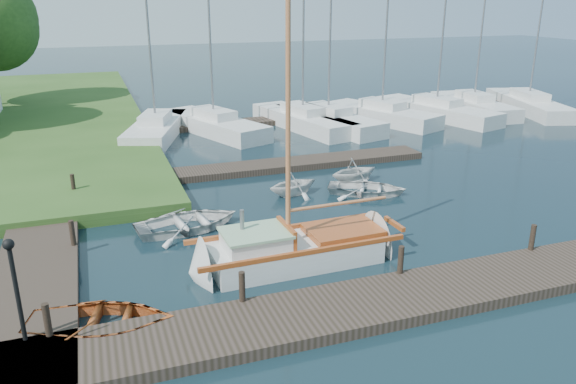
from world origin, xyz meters
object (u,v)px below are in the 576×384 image
object	(u,v)px
mooring_post_5	(73,184)
marina_boat_2	(303,119)
mooring_post_2	(401,260)
tender_b	(293,181)
tender_d	(354,169)
marina_boat_4	(382,113)
marina_boat_7	(528,103)
sailboat	(300,251)
tender_a	(188,219)
marina_boat_6	(474,105)
marina_boat_5	(436,109)
marina_boat_3	(328,118)
mooring_post_0	(47,320)
mooring_post_1	(242,287)
tender_c	(367,186)
dinghy	(100,317)
marina_boat_1	(214,123)
mooring_post_4	(72,233)
lamp_post	(14,276)
marina_boat_0	(156,127)
mooring_post_3	(532,237)

from	to	relation	value
mooring_post_5	marina_boat_2	world-z (taller)	marina_boat_2
mooring_post_2	tender_b	bearing A→B (deg)	91.91
tender_d	marina_boat_4	size ratio (longest dim) A/B	0.21
mooring_post_2	mooring_post_5	world-z (taller)	same
marina_boat_4	marina_boat_7	size ratio (longest dim) A/B	0.87
sailboat	tender_a	world-z (taller)	sailboat
mooring_post_2	marina_boat_6	xyz separation A→B (m)	(17.15, 19.53, -0.14)
marina_boat_4	marina_boat_5	xyz separation A→B (m)	(4.00, -0.02, -0.01)
mooring_post_5	marina_boat_3	xyz separation A→B (m)	(14.44, 8.60, -0.12)
mooring_post_0	mooring_post_1	bearing A→B (deg)	0.00
mooring_post_1	tender_a	distance (m)	5.76
mooring_post_2	tender_b	world-z (taller)	tender_b
tender_c	marina_boat_6	distance (m)	19.25
marina_boat_3	marina_boat_7	world-z (taller)	marina_boat_3
marina_boat_4	dinghy	bearing A→B (deg)	114.27
sailboat	tender_b	size ratio (longest dim) A/B	4.61
marina_boat_1	tender_d	bearing A→B (deg)	177.07
mooring_post_5	tender_d	distance (m)	11.36
tender_d	marina_boat_1	bearing A→B (deg)	7.68
marina_boat_7	sailboat	bearing A→B (deg)	141.40
mooring_post_4	marina_boat_5	size ratio (longest dim) A/B	0.08
mooring_post_0	tender_d	size ratio (longest dim) A/B	0.36
dinghy	marina_boat_7	world-z (taller)	marina_boat_7
mooring_post_1	tender_a	bearing A→B (deg)	93.57
marina_boat_3	marina_boat_6	world-z (taller)	marina_boat_3
mooring_post_2	marina_boat_1	bearing A→B (deg)	92.52
mooring_post_4	tender_b	world-z (taller)	tender_b
marina_boat_5	tender_d	bearing A→B (deg)	117.90
lamp_post	marina_boat_6	distance (m)	33.07
sailboat	marina_boat_7	size ratio (longest dim) A/B	0.81
mooring_post_4	marina_boat_2	size ratio (longest dim) A/B	0.08
tender_c	marina_boat_1	size ratio (longest dim) A/B	0.28
marina_boat_3	mooring_post_5	bearing A→B (deg)	106.21
marina_boat_4	marina_boat_6	xyz separation A→B (m)	(7.38, 0.59, -0.00)
mooring_post_4	marina_boat_7	distance (m)	32.60
tender_b	marina_boat_3	world-z (taller)	marina_boat_3
sailboat	marina_boat_2	world-z (taller)	marina_boat_2
marina_boat_2	marina_boat_4	size ratio (longest dim) A/B	0.97
mooring_post_5	marina_boat_0	world-z (taller)	marina_boat_0
tender_a	marina_boat_6	world-z (taller)	marina_boat_6
mooring_post_3	marina_boat_6	bearing A→B (deg)	57.08
tender_a	marina_boat_7	world-z (taller)	marina_boat_7
tender_d	marina_boat_7	distance (m)	20.96
tender_b	marina_boat_2	size ratio (longest dim) A/B	0.21
tender_d	marina_boat_7	bearing A→B (deg)	-71.27
tender_a	marina_boat_0	size ratio (longest dim) A/B	0.33
dinghy	marina_boat_0	size ratio (longest dim) A/B	0.32
sailboat	mooring_post_5	bearing A→B (deg)	127.59
lamp_post	tender_c	xyz separation A→B (m)	(12.07, 6.96, -1.55)
lamp_post	tender_b	xyz separation A→B (m)	(9.24, 7.86, -1.31)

